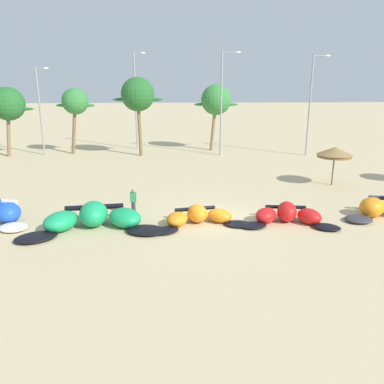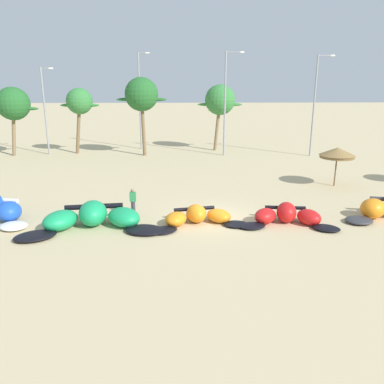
# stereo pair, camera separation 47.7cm
# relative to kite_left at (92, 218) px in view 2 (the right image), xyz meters

# --- Properties ---
(ground_plane) EXTENTS (260.00, 260.00, 0.00)m
(ground_plane) POSITION_rel_kite_left_xyz_m (6.73, 1.31, -0.52)
(ground_plane) COLOR #C6B284
(kite_left) EXTENTS (7.90, 4.13, 1.35)m
(kite_left) POSITION_rel_kite_left_xyz_m (0.00, 0.00, 0.00)
(kite_left) COLOR black
(kite_left) RESTS_ON ground
(kite_left_of_center) EXTENTS (5.68, 3.17, 0.99)m
(kite_left_of_center) POSITION_rel_kite_left_xyz_m (5.69, 0.41, -0.14)
(kite_left_of_center) COLOR black
(kite_left_of_center) RESTS_ON ground
(kite_center) EXTENTS (5.61, 2.92, 1.13)m
(kite_center) POSITION_rel_kite_left_xyz_m (10.65, 0.23, -0.08)
(kite_center) COLOR black
(kite_center) RESTS_ON ground
(beach_umbrella_near_van) EXTENTS (2.62, 2.62, 2.94)m
(beach_umbrella_near_van) POSITION_rel_kite_left_xyz_m (16.44, 8.19, 2.03)
(beach_umbrella_near_van) COLOR brown
(beach_umbrella_near_van) RESTS_ON ground
(person_by_umbrellas) EXTENTS (0.36, 0.24, 1.62)m
(person_by_umbrellas) POSITION_rel_kite_left_xyz_m (1.97, 1.96, 0.30)
(person_by_umbrellas) COLOR #383842
(person_by_umbrellas) RESTS_ON ground
(palm_leftmost) EXTENTS (5.13, 3.42, 7.16)m
(palm_leftmost) POSITION_rel_kite_left_xyz_m (-12.50, 21.66, 4.87)
(palm_leftmost) COLOR #7F6647
(palm_leftmost) RESTS_ON ground
(palm_left) EXTENTS (4.18, 2.78, 7.02)m
(palm_left) POSITION_rel_kite_left_xyz_m (-5.98, 22.89, 5.00)
(palm_left) COLOR brown
(palm_left) RESTS_ON ground
(palm_left_of_gap) EXTENTS (5.20, 3.47, 8.12)m
(palm_left_of_gap) POSITION_rel_kite_left_xyz_m (0.82, 21.35, 5.79)
(palm_left_of_gap) COLOR brown
(palm_left_of_gap) RESTS_ON ground
(palm_center_left) EXTENTS (5.05, 3.37, 7.37)m
(palm_center_left) POSITION_rel_kite_left_xyz_m (9.27, 24.32, 5.10)
(palm_center_left) COLOR #7F6647
(palm_center_left) RESTS_ON ground
(lamppost_west) EXTENTS (1.39, 0.24, 9.09)m
(lamppost_west) POSITION_rel_kite_left_xyz_m (-9.44, 22.33, 4.52)
(lamppost_west) COLOR gray
(lamppost_west) RESTS_ON ground
(lamppost_west_center) EXTENTS (1.39, 0.24, 10.85)m
(lamppost_west_center) POSITION_rel_kite_left_xyz_m (0.27, 25.71, 5.41)
(lamppost_west_center) COLOR gray
(lamppost_west_center) RESTS_ON ground
(lamppost_east_center) EXTENTS (1.97, 0.24, 10.62)m
(lamppost_east_center) POSITION_rel_kite_left_xyz_m (9.61, 21.09, 5.36)
(lamppost_east_center) COLOR gray
(lamppost_east_center) RESTS_ON ground
(lamppost_east) EXTENTS (1.82, 0.24, 10.29)m
(lamppost_east) POSITION_rel_kite_left_xyz_m (18.77, 20.52, 5.18)
(lamppost_east) COLOR gray
(lamppost_east) RESTS_ON ground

